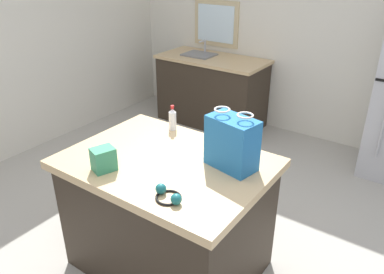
{
  "coord_description": "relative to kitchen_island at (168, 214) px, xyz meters",
  "views": [
    {
      "loc": [
        1.38,
        -1.96,
        2.15
      ],
      "look_at": [
        -0.03,
        0.05,
        0.95
      ],
      "focal_mm": 35.56,
      "sensor_mm": 36.0,
      "label": 1
    }
  ],
  "objects": [
    {
      "name": "shopping_bag",
      "position": [
        0.4,
        0.17,
        0.62
      ],
      "size": [
        0.35,
        0.24,
        0.38
      ],
      "color": "#236BAD",
      "rests_on": "kitchen_island"
    },
    {
      "name": "back_wall",
      "position": [
        0.01,
        2.85,
        0.86
      ],
      "size": [
        5.24,
        0.13,
        2.64
      ],
      "color": "silver",
      "rests_on": "ground"
    },
    {
      "name": "small_box",
      "position": [
        -0.24,
        -0.32,
        0.52
      ],
      "size": [
        0.15,
        0.17,
        0.15
      ],
      "primitive_type": "cube",
      "rotation": [
        0.0,
        0.0,
        -0.35
      ],
      "color": "#388E66",
      "rests_on": "kitchen_island"
    },
    {
      "name": "kitchen_island",
      "position": [
        0.0,
        0.0,
        0.0
      ],
      "size": [
        1.35,
        0.99,
        0.9
      ],
      "color": "#33281E",
      "rests_on": "ground"
    },
    {
      "name": "sink_counter",
      "position": [
        -1.2,
        2.45,
        0.01
      ],
      "size": [
        1.43,
        0.69,
        1.1
      ],
      "color": "#33281E",
      "rests_on": "ground"
    },
    {
      "name": "ear_defenders",
      "position": [
        0.29,
        -0.34,
        0.47
      ],
      "size": [
        0.2,
        0.18,
        0.06
      ],
      "color": "black",
      "rests_on": "kitchen_island"
    },
    {
      "name": "ground",
      "position": [
        0.03,
        0.25,
        -0.46
      ],
      "size": [
        6.28,
        6.28,
        0.0
      ],
      "primitive_type": "plane",
      "color": "#ADA89E"
    },
    {
      "name": "bottle",
      "position": [
        -0.26,
        0.41,
        0.54
      ],
      "size": [
        0.06,
        0.06,
        0.2
      ],
      "color": "white",
      "rests_on": "kitchen_island"
    }
  ]
}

